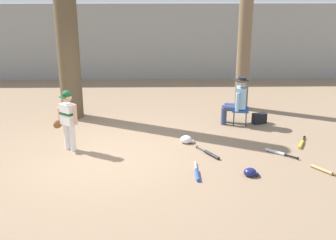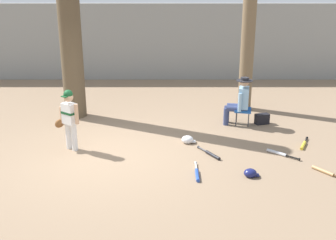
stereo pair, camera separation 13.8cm
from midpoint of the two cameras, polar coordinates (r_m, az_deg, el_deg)
ground_plane at (r=8.62m, az=-7.76°, el=-4.96°), size 60.00×60.00×0.00m
concrete_back_wall at (r=15.14m, az=-4.54°, el=10.63°), size 18.00×0.36×2.67m
tree_near_player at (r=10.82m, az=-13.12°, el=12.59°), size 0.91×0.91×5.68m
tree_behind_spectator at (r=11.52m, az=11.06°, el=9.93°), size 0.61×0.61×4.14m
young_ballplayer at (r=8.86m, az=-13.11°, el=0.53°), size 0.59×0.40×1.31m
folding_stool at (r=10.45m, az=10.47°, el=1.28°), size 0.47×0.47×0.41m
seated_spectator at (r=10.37m, az=10.02°, el=2.77°), size 0.68×0.54×1.20m
handbag_beside_stool at (r=10.67m, az=12.99°, el=0.15°), size 0.38×0.28×0.26m
bat_black_composite at (r=8.61m, az=6.25°, el=-4.68°), size 0.44×0.67×0.07m
bat_yellow_trainer at (r=9.54m, az=18.38°, el=-3.20°), size 0.38×0.68×0.07m
bat_aluminum_silver at (r=8.91m, az=15.29°, el=-4.42°), size 0.58×0.54×0.07m
bat_blue_youth at (r=7.76m, az=4.40°, el=-7.35°), size 0.07×0.78×0.07m
bat_wood_tan at (r=8.36m, az=21.14°, el=-6.65°), size 0.50×0.66×0.07m
batting_helmet_navy at (r=7.83m, az=11.61°, el=-7.13°), size 0.28×0.22×0.16m
batting_helmet_white at (r=9.21m, az=3.00°, el=-2.71°), size 0.31×0.24×0.18m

